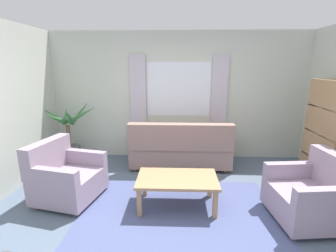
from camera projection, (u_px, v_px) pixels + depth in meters
The scene contains 10 objects.
ground_plane at pixel (178, 215), 3.25m from camera, with size 6.24×6.24×0.00m, color slate.
wall_back at pixel (178, 96), 5.13m from camera, with size 5.32×0.12×2.60m, color beige.
window_with_curtains at pixel (179, 90), 5.01m from camera, with size 1.98×0.07×1.40m.
area_rug at pixel (178, 215), 3.25m from camera, with size 2.63×1.90×0.01m, color #4C5684.
couch at pixel (180, 149), 4.73m from camera, with size 1.90×0.82×0.92m.
armchair_left at pixel (65, 176), 3.59m from camera, with size 0.98×1.00×0.88m.
armchair_right at pixel (312, 195), 3.08m from camera, with size 0.90×0.92×0.88m.
coffee_table at pixel (177, 181), 3.37m from camera, with size 1.10×0.64×0.44m.
potted_plant at pixel (70, 140), 4.88m from camera, with size 1.13×1.10×1.24m.
bookshelf at pixel (327, 133), 3.87m from camera, with size 0.30×0.94×1.72m.
Camera 1 is at (-0.02, -2.87, 1.94)m, focal length 26.23 mm.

